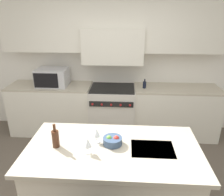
# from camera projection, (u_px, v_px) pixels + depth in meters

# --- Properties ---
(back_cabinetry) EXTENTS (10.00, 0.46, 2.70)m
(back_cabinetry) POSITION_uv_depth(u_px,v_px,m) (113.00, 47.00, 3.93)
(back_cabinetry) COLOR silver
(back_cabinetry) RESTS_ON ground_plane
(back_counter) EXTENTS (3.83, 0.62, 0.94)m
(back_counter) POSITION_uv_depth(u_px,v_px,m) (113.00, 110.00, 4.12)
(back_counter) COLOR silver
(back_counter) RESTS_ON ground_plane
(range_stove) EXTENTS (0.81, 0.70, 0.93)m
(range_stove) POSITION_uv_depth(u_px,v_px,m) (112.00, 111.00, 4.11)
(range_stove) COLOR beige
(range_stove) RESTS_ON ground_plane
(microwave) EXTENTS (0.55, 0.43, 0.31)m
(microwave) POSITION_uv_depth(u_px,v_px,m) (52.00, 77.00, 3.95)
(microwave) COLOR #B7B7BC
(microwave) RESTS_ON back_counter
(kitchen_island) EXTENTS (1.82, 0.97, 0.90)m
(kitchen_island) POSITION_uv_depth(u_px,v_px,m) (113.00, 181.00, 2.44)
(kitchen_island) COLOR beige
(kitchen_island) RESTS_ON ground_plane
(wine_bottle) EXTENTS (0.07, 0.07, 0.26)m
(wine_bottle) POSITION_uv_depth(u_px,v_px,m) (56.00, 138.00, 2.25)
(wine_bottle) COLOR #422314
(wine_bottle) RESTS_ON kitchen_island
(wine_glass_near) EXTENTS (0.07, 0.07, 0.17)m
(wine_glass_near) POSITION_uv_depth(u_px,v_px,m) (88.00, 143.00, 2.15)
(wine_glass_near) COLOR white
(wine_glass_near) RESTS_ON kitchen_island
(wine_glass_far) EXTENTS (0.07, 0.07, 0.17)m
(wine_glass_far) POSITION_uv_depth(u_px,v_px,m) (97.00, 133.00, 2.32)
(wine_glass_far) COLOR white
(wine_glass_far) RESTS_ON kitchen_island
(fruit_bowl) EXTENTS (0.20, 0.20, 0.10)m
(fruit_bowl) POSITION_uv_depth(u_px,v_px,m) (113.00, 141.00, 2.32)
(fruit_bowl) COLOR #384C6B
(fruit_bowl) RESTS_ON kitchen_island
(oil_bottle_on_counter) EXTENTS (0.06, 0.06, 0.16)m
(oil_bottle_on_counter) POSITION_uv_depth(u_px,v_px,m) (145.00, 85.00, 3.85)
(oil_bottle_on_counter) COLOR black
(oil_bottle_on_counter) RESTS_ON back_counter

